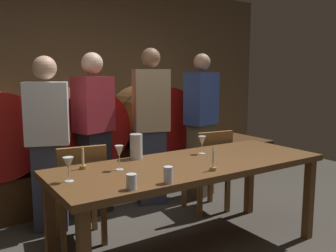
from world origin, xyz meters
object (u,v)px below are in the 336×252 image
at_px(guest_far_left, 48,143).
at_px(candle_left, 83,163).
at_px(candle_right, 213,164).
at_px(chair_left, 80,190).
at_px(pitcher, 136,146).
at_px(wine_barrel_center, 79,124).
at_px(cup_right, 168,175).
at_px(wine_glass_left, 68,164).
at_px(wine_glass_right, 202,141).
at_px(guest_center_left, 94,133).
at_px(guest_center_right, 151,125).
at_px(dining_table, 191,171).
at_px(wine_glass_center, 119,152).
at_px(chair_right, 209,167).
at_px(wine_barrel_right, 150,119).
at_px(guest_far_right, 201,125).
at_px(cup_left, 131,182).

bearing_deg(guest_far_left, candle_left, 113.13).
distance_m(candle_left, candle_right, 0.95).
bearing_deg(chair_left, pitcher, 150.92).
xyz_separation_m(wine_barrel_center, cup_right, (-0.19, -2.19, -0.05)).
relative_size(wine_glass_left, wine_glass_right, 1.04).
bearing_deg(wine_glass_left, guest_center_left, 61.40).
xyz_separation_m(guest_center_left, guest_center_right, (0.65, -0.06, 0.03)).
relative_size(dining_table, wine_glass_center, 12.30).
bearing_deg(dining_table, cup_right, -141.77).
distance_m(wine_barrel_center, dining_table, 1.86).
bearing_deg(dining_table, wine_glass_left, 178.84).
bearing_deg(chair_right, guest_far_left, -9.96).
distance_m(dining_table, cup_right, 0.60).
relative_size(wine_barrel_right, guest_center_left, 0.57).
distance_m(dining_table, guest_far_right, 1.43).
bearing_deg(chair_right, candle_left, 20.43).
relative_size(dining_table, wine_glass_right, 14.20).
bearing_deg(chair_left, wine_barrel_center, -101.90).
bearing_deg(wine_glass_center, guest_center_left, 77.15).
height_order(dining_table, guest_far_left, guest_far_left).
relative_size(pitcher, cup_left, 2.15).
distance_m(wine_barrel_center, cup_left, 2.22).
relative_size(wine_barrel_center, guest_center_right, 0.55).
xyz_separation_m(guest_far_left, wine_glass_right, (1.08, -0.91, 0.05)).
xyz_separation_m(candle_left, cup_left, (0.08, -0.62, 0.00)).
height_order(chair_right, cup_left, chair_right).
height_order(chair_left, wine_glass_left, wine_glass_left).
xyz_separation_m(wine_barrel_right, chair_right, (0.00, -1.21, -0.38)).
xyz_separation_m(chair_left, guest_far_left, (-0.13, 0.46, 0.34)).
relative_size(chair_right, wine_glass_center, 4.85).
distance_m(candle_right, cup_right, 0.44).
bearing_deg(cup_left, cup_right, -3.87).
relative_size(wine_barrel_right, candle_left, 5.38).
distance_m(guest_far_left, guest_center_left, 0.52).
distance_m(chair_left, guest_center_right, 1.22).
height_order(wine_barrel_right, cup_left, wine_barrel_right).
height_order(wine_barrel_center, guest_far_left, guest_far_left).
distance_m(guest_center_left, guest_center_right, 0.65).
relative_size(chair_right, candle_right, 4.93).
height_order(candle_right, pitcher, pitcher).
distance_m(candle_right, cup_left, 0.70).
xyz_separation_m(guest_center_left, candle_left, (-0.47, -0.96, -0.05)).
bearing_deg(guest_far_right, pitcher, 15.10).
bearing_deg(wine_glass_center, candle_left, 141.40).
distance_m(guest_far_left, candle_right, 1.60).
height_order(guest_center_right, candle_left, guest_center_right).
distance_m(guest_center_left, wine_glass_right, 1.19).
bearing_deg(wine_glass_right, dining_table, -143.79).
bearing_deg(wine_barrel_right, pitcher, -124.27).
bearing_deg(cup_left, guest_center_right, 55.62).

